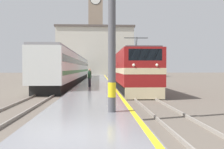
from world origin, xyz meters
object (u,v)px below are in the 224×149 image
passenger_train (73,68)px  catenary_mast (114,25)px  person_on_platform (90,77)px  clock_tower (96,24)px  locomotive_train (130,71)px

passenger_train → catenary_mast: catenary_mast is taller
catenary_mast → person_on_platform: bearing=96.0°
clock_tower → person_on_platform: bearing=-89.7°
locomotive_train → passenger_train: 17.30m
locomotive_train → passenger_train: size_ratio=0.41×
clock_tower → catenary_mast: bearing=-88.6°
catenary_mast → clock_tower: 75.92m
catenary_mast → clock_tower: bearing=91.4°
locomotive_train → clock_tower: clock_tower is taller
person_on_platform → clock_tower: 61.82m
passenger_train → clock_tower: size_ratio=1.45×
locomotive_train → passenger_train: bearing=115.4°
locomotive_train → catenary_mast: (-2.54, -16.34, 1.97)m
person_on_platform → passenger_train: bearing=101.1°
clock_tower → locomotive_train: bearing=-85.7°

